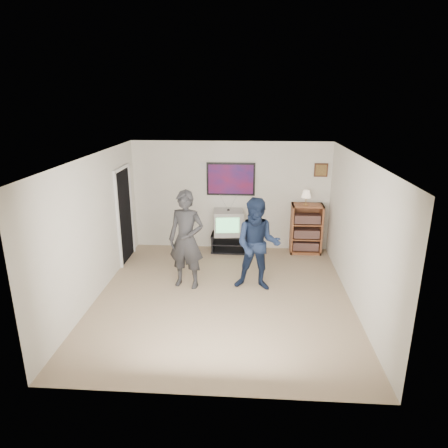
# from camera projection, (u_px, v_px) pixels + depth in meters

# --- Properties ---
(room_shell) EXTENTS (4.51, 5.00, 2.51)m
(room_shell) POSITION_uv_depth(u_px,v_px,m) (225.00, 225.00, 7.12)
(room_shell) COLOR #887456
(room_shell) RESTS_ON ground
(media_stand) EXTENTS (0.85, 0.48, 0.42)m
(media_stand) POSITION_uv_depth(u_px,v_px,m) (230.00, 243.00, 9.23)
(media_stand) COLOR black
(media_stand) RESTS_ON room_shell
(crt_television) EXTENTS (0.72, 0.63, 0.56)m
(crt_television) POSITION_uv_depth(u_px,v_px,m) (228.00, 222.00, 9.08)
(crt_television) COLOR #9A9A95
(crt_television) RESTS_ON media_stand
(bookshelf) EXTENTS (0.70, 0.40, 1.14)m
(bookshelf) POSITION_uv_depth(u_px,v_px,m) (306.00, 229.00, 9.05)
(bookshelf) COLOR brown
(bookshelf) RESTS_ON room_shell
(table_lamp) EXTENTS (0.21, 0.21, 0.33)m
(table_lamp) POSITION_uv_depth(u_px,v_px,m) (306.00, 198.00, 8.79)
(table_lamp) COLOR beige
(table_lamp) RESTS_ON bookshelf
(person_tall) EXTENTS (0.75, 0.57, 1.85)m
(person_tall) POSITION_uv_depth(u_px,v_px,m) (186.00, 240.00, 7.33)
(person_tall) COLOR #252527
(person_tall) RESTS_ON room_shell
(person_short) EXTENTS (0.91, 0.74, 1.74)m
(person_short) POSITION_uv_depth(u_px,v_px,m) (257.00, 245.00, 7.24)
(person_short) COLOR #15203A
(person_short) RESTS_ON room_shell
(controller_left) EXTENTS (0.04, 0.12, 0.03)m
(controller_left) POSITION_uv_depth(u_px,v_px,m) (189.00, 223.00, 7.48)
(controller_left) COLOR white
(controller_left) RESTS_ON person_tall
(controller_right) EXTENTS (0.06, 0.13, 0.04)m
(controller_right) POSITION_uv_depth(u_px,v_px,m) (255.00, 226.00, 7.39)
(controller_right) COLOR white
(controller_right) RESTS_ON person_short
(poster) EXTENTS (1.10, 0.03, 0.75)m
(poster) POSITION_uv_depth(u_px,v_px,m) (231.00, 179.00, 9.02)
(poster) COLOR black
(poster) RESTS_ON room_shell
(air_vent) EXTENTS (0.28, 0.02, 0.14)m
(air_vent) POSITION_uv_depth(u_px,v_px,m) (206.00, 166.00, 8.97)
(air_vent) COLOR white
(air_vent) RESTS_ON room_shell
(small_picture) EXTENTS (0.30, 0.03, 0.30)m
(small_picture) POSITION_uv_depth(u_px,v_px,m) (321.00, 170.00, 8.83)
(small_picture) COLOR #3E1E13
(small_picture) RESTS_ON room_shell
(doorway) EXTENTS (0.03, 0.85, 2.00)m
(doorway) POSITION_uv_depth(u_px,v_px,m) (124.00, 216.00, 8.53)
(doorway) COLOR black
(doorway) RESTS_ON room_shell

